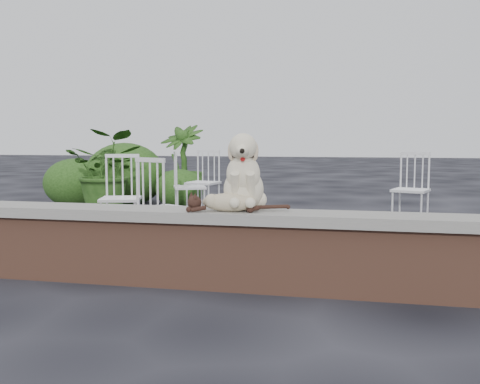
% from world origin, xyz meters
% --- Properties ---
extents(ground, '(60.00, 60.00, 0.00)m').
position_xyz_m(ground, '(0.00, 0.00, 0.00)').
color(ground, black).
rests_on(ground, ground).
extents(brick_wall, '(6.00, 0.30, 0.50)m').
position_xyz_m(brick_wall, '(0.00, 0.00, 0.25)').
color(brick_wall, brown).
rests_on(brick_wall, ground).
extents(capstone, '(6.20, 0.40, 0.08)m').
position_xyz_m(capstone, '(0.00, 0.00, 0.54)').
color(capstone, slate).
rests_on(capstone, brick_wall).
extents(dog, '(0.46, 0.56, 0.58)m').
position_xyz_m(dog, '(0.88, 0.10, 0.87)').
color(dog, beige).
rests_on(dog, capstone).
extents(cat, '(0.91, 0.36, 0.15)m').
position_xyz_m(cat, '(0.80, -0.05, 0.66)').
color(cat, tan).
rests_on(cat, capstone).
extents(chair_b, '(0.65, 0.65, 0.94)m').
position_xyz_m(chair_b, '(-0.55, 3.92, 0.47)').
color(chair_b, white).
rests_on(chair_b, ground).
extents(chair_d, '(0.71, 0.71, 0.94)m').
position_xyz_m(chair_d, '(2.39, 3.36, 0.47)').
color(chair_d, white).
rests_on(chair_d, ground).
extents(chair_a, '(0.69, 0.69, 0.94)m').
position_xyz_m(chair_a, '(-0.83, 1.63, 0.47)').
color(chair_a, white).
rests_on(chair_a, ground).
extents(chair_c, '(0.76, 0.76, 0.94)m').
position_xyz_m(chair_c, '(-0.03, 0.91, 0.47)').
color(chair_c, white).
rests_on(chair_c, ground).
extents(chair_e, '(0.73, 0.73, 0.94)m').
position_xyz_m(chair_e, '(-0.52, 3.18, 0.47)').
color(chair_e, white).
rests_on(chair_e, ground).
extents(potted_plant_a, '(1.29, 1.17, 1.25)m').
position_xyz_m(potted_plant_a, '(-2.02, 3.76, 0.63)').
color(potted_plant_a, '#1B3D11').
rests_on(potted_plant_a, ground).
extents(potted_plant_b, '(0.94, 0.94, 1.35)m').
position_xyz_m(potted_plant_b, '(-1.23, 4.97, 0.68)').
color(potted_plant_b, '#1B3D11').
rests_on(potted_plant_b, ground).
extents(shrubbery, '(2.73, 1.54, 1.10)m').
position_xyz_m(shrubbery, '(-2.27, 4.70, 0.44)').
color(shrubbery, '#1B3D11').
rests_on(shrubbery, ground).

